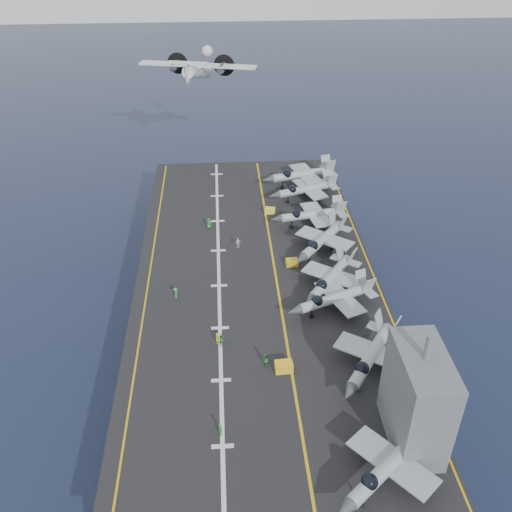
{
  "coord_description": "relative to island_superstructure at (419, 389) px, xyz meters",
  "views": [
    {
      "loc": [
        -5.06,
        -71.1,
        62.8
      ],
      "look_at": [
        0.0,
        4.0,
        13.0
      ],
      "focal_mm": 40.0,
      "sensor_mm": 36.0,
      "label": 1
    }
  ],
  "objects": [
    {
      "name": "transport_plane",
      "position": [
        -24.16,
        82.07,
        10.72
      ],
      "size": [
        28.37,
        22.39,
        5.94
      ],
      "primitive_type": null,
      "color": "silver"
    },
    {
      "name": "fighter_jet_6",
      "position": [
        -3.98,
        47.32,
        -5.09
      ],
      "size": [
        15.32,
        11.62,
        4.81
      ],
      "primitive_type": null,
      "color": "gray",
      "rests_on": "flight_deck"
    },
    {
      "name": "foul_line",
      "position": [
        -12.0,
        30.0,
        -7.48
      ],
      "size": [
        0.35,
        90.0,
        0.02
      ],
      "primitive_type": "cube",
      "color": "gold",
      "rests_on": "flight_deck"
    },
    {
      "name": "hull",
      "position": [
        -15.0,
        30.0,
        -12.9
      ],
      "size": [
        36.0,
        90.0,
        10.0
      ],
      "primitive_type": "cube",
      "color": "#56595E",
      "rests_on": "ground"
    },
    {
      "name": "island_superstructure",
      "position": [
        0.0,
        0.0,
        0.0
      ],
      "size": [
        5.0,
        10.0,
        15.0
      ],
      "primitive_type": null,
      "color": "#56595E",
      "rests_on": "flight_deck"
    },
    {
      "name": "fighter_jet_2",
      "position": [
        -2.03,
        10.65,
        -4.94
      ],
      "size": [
        16.42,
        17.71,
        5.12
      ],
      "primitive_type": null,
      "color": "#8C949B",
      "rests_on": "flight_deck"
    },
    {
      "name": "crew_7",
      "position": [
        -15.31,
        12.23,
        -6.53
      ],
      "size": [
        1.24,
        1.4,
        1.94
      ],
      "primitive_type": "imported",
      "color": "#268C33",
      "rests_on": "flight_deck"
    },
    {
      "name": "crew_5",
      "position": [
        -22.56,
        47.68,
        -6.53
      ],
      "size": [
        1.29,
        0.98,
        1.95
      ],
      "primitive_type": "imported",
      "color": "#268C33",
      "rests_on": "flight_deck"
    },
    {
      "name": "fighter_jet_4",
      "position": [
        -4.08,
        27.84,
        -5.03
      ],
      "size": [
        16.01,
        17.05,
        4.93
      ],
      "primitive_type": null,
      "color": "#A1AAB3",
      "rests_on": "flight_deck"
    },
    {
      "name": "ground",
      "position": [
        -15.0,
        30.0,
        -17.9
      ],
      "size": [
        500.0,
        500.0,
        0.0
      ],
      "primitive_type": "plane",
      "color": "#142135",
      "rests_on": "ground"
    },
    {
      "name": "fighter_jet_0",
      "position": [
        -4.1,
        -5.4,
        -4.97
      ],
      "size": [
        17.42,
        16.83,
        5.06
      ],
      "primitive_type": null,
      "color": "#9CA7AE",
      "rests_on": "flight_deck"
    },
    {
      "name": "crew_4",
      "position": [
        -17.61,
        40.67,
        -6.55
      ],
      "size": [
        1.33,
        1.11,
        1.9
      ],
      "primitive_type": "imported",
      "color": "silver",
      "rests_on": "flight_deck"
    },
    {
      "name": "fighter_jet_8",
      "position": [
        -3.56,
        63.5,
        -4.82
      ],
      "size": [
        17.59,
        13.97,
        5.36
      ],
      "primitive_type": null,
      "color": "#9EA5AE",
      "rests_on": "flight_deck"
    },
    {
      "name": "deck_edge_port",
      "position": [
        -32.0,
        30.0,
        -7.48
      ],
      "size": [
        0.25,
        90.0,
        0.02
      ],
      "primitive_type": "cube",
      "color": "gold",
      "rests_on": "flight_deck"
    },
    {
      "name": "tow_cart_c",
      "position": [
        -11.13,
        52.34,
        -6.95
      ],
      "size": [
        2.01,
        1.5,
        1.1
      ],
      "primitive_type": null,
      "color": "yellow",
      "rests_on": "flight_deck"
    },
    {
      "name": "crew_6",
      "position": [
        -21.17,
        1.59,
        -6.62
      ],
      "size": [
        0.96,
        1.21,
        1.77
      ],
      "primitive_type": "imported",
      "color": "green",
      "rests_on": "flight_deck"
    },
    {
      "name": "flight_deck",
      "position": [
        -15.0,
        30.0,
        -7.7
      ],
      "size": [
        38.0,
        92.0,
        0.4
      ],
      "primitive_type": "cube",
      "color": "black",
      "rests_on": "hull"
    },
    {
      "name": "tow_cart_b",
      "position": [
        -9.12,
        34.77,
        -6.92
      ],
      "size": [
        2.05,
        1.44,
        1.16
      ],
      "primitive_type": null,
      "color": "gold",
      "rests_on": "flight_deck"
    },
    {
      "name": "fighter_jet_7",
      "position": [
        -3.61,
        57.33,
        -5.05
      ],
      "size": [
        16.41,
        13.54,
        4.89
      ],
      "primitive_type": null,
      "color": "gray",
      "rests_on": "flight_deck"
    },
    {
      "name": "fighter_jet_5",
      "position": [
        -3.62,
        38.45,
        -4.98
      ],
      "size": [
        16.64,
        17.41,
        5.05
      ],
      "primitive_type": null,
      "color": "#919AA0",
      "rests_on": "flight_deck"
    },
    {
      "name": "crew_3",
      "position": [
        -27.48,
        27.41,
        -6.62
      ],
      "size": [
        0.85,
        1.15,
        1.76
      ],
      "primitive_type": "imported",
      "color": "green",
      "rests_on": "flight_deck"
    },
    {
      "name": "crew_2",
      "position": [
        -20.73,
        16.65,
        -6.58
      ],
      "size": [
        1.15,
        1.32,
        1.84
      ],
      "primitive_type": "imported",
      "color": "#2B8134",
      "rests_on": "flight_deck"
    },
    {
      "name": "tow_cart_a",
      "position": [
        -13.0,
        11.19,
        -6.83
      ],
      "size": [
        2.35,
        1.63,
        1.35
      ],
      "primitive_type": null,
      "color": "yellow",
      "rests_on": "flight_deck"
    },
    {
      "name": "deck_edge_stbd",
      "position": [
        3.5,
        30.0,
        -7.48
      ],
      "size": [
        0.25,
        90.0,
        0.02
      ],
      "primitive_type": "cube",
      "color": "gold",
      "rests_on": "flight_deck"
    },
    {
      "name": "crew_1",
      "position": [
        -21.42,
        16.91,
        -6.62
      ],
      "size": [
        0.82,
        1.13,
        1.75
      ],
      "primitive_type": "imported",
      "color": "#F4E206",
      "rests_on": "flight_deck"
    },
    {
      "name": "fighter_jet_3",
      "position": [
        -4.33,
        22.86,
        -5.1
      ],
      "size": [
        16.27,
        13.77,
        4.79
      ],
      "primitive_type": null,
      "color": "gray",
      "rests_on": "flight_deck"
    },
    {
      "name": "landing_centerline",
      "position": [
        -21.0,
        30.0,
        -7.48
      ],
      "size": [
        0.5,
        90.0,
        0.02
      ],
      "primitive_type": "cube",
      "color": "silver",
      "rests_on": "flight_deck"
    }
  ]
}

